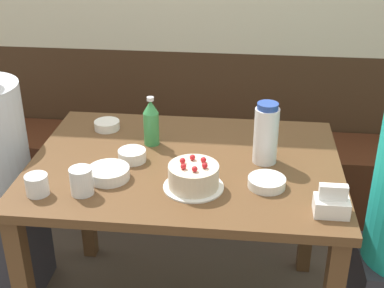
% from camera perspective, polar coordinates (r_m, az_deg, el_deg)
% --- Properties ---
extents(bench_seat, '(2.79, 0.38, 0.44)m').
position_cam_1_polar(bench_seat, '(3.00, 1.24, -3.45)').
color(bench_seat, '#472314').
rests_on(bench_seat, ground_plane).
extents(dining_table, '(1.16, 0.84, 0.76)m').
position_cam_1_polar(dining_table, '(2.06, -0.72, -4.49)').
color(dining_table, brown).
rests_on(dining_table, ground_plane).
extents(birthday_cake, '(0.21, 0.21, 0.11)m').
position_cam_1_polar(birthday_cake, '(1.83, 0.16, -3.51)').
color(birthday_cake, white).
rests_on(birthday_cake, dining_table).
extents(water_pitcher, '(0.09, 0.09, 0.24)m').
position_cam_1_polar(water_pitcher, '(1.98, 7.90, 1.10)').
color(water_pitcher, white).
rests_on(water_pitcher, dining_table).
extents(soju_bottle, '(0.06, 0.06, 0.20)m').
position_cam_1_polar(soju_bottle, '(2.11, -4.38, 2.34)').
color(soju_bottle, '#388E4C').
rests_on(soju_bottle, dining_table).
extents(napkin_holder, '(0.11, 0.08, 0.11)m').
position_cam_1_polar(napkin_holder, '(1.75, 14.68, -6.15)').
color(napkin_holder, white).
rests_on(napkin_holder, dining_table).
extents(bowl_soup_white, '(0.15, 0.15, 0.04)m').
position_cam_1_polar(bowl_soup_white, '(1.92, -8.88, -3.09)').
color(bowl_soup_white, white).
rests_on(bowl_soup_white, dining_table).
extents(bowl_rice_small, '(0.13, 0.13, 0.03)m').
position_cam_1_polar(bowl_rice_small, '(1.86, 7.97, -4.07)').
color(bowl_rice_small, white).
rests_on(bowl_rice_small, dining_table).
extents(bowl_side_dish, '(0.11, 0.11, 0.04)m').
position_cam_1_polar(bowl_side_dish, '(2.02, -6.41, -1.22)').
color(bowl_side_dish, white).
rests_on(bowl_side_dish, dining_table).
extents(bowl_sauce_shallow, '(0.11, 0.11, 0.04)m').
position_cam_1_polar(bowl_sauce_shallow, '(2.29, -9.05, 2.01)').
color(bowl_sauce_shallow, white).
rests_on(bowl_sauce_shallow, dining_table).
extents(glass_water_tall, '(0.08, 0.08, 0.09)m').
position_cam_1_polar(glass_water_tall, '(1.83, -11.70, -3.90)').
color(glass_water_tall, silver).
rests_on(glass_water_tall, dining_table).
extents(glass_tumbler_short, '(0.08, 0.08, 0.07)m').
position_cam_1_polar(glass_tumbler_short, '(1.87, -16.21, -4.20)').
color(glass_tumbler_short, silver).
rests_on(glass_tumbler_short, dining_table).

